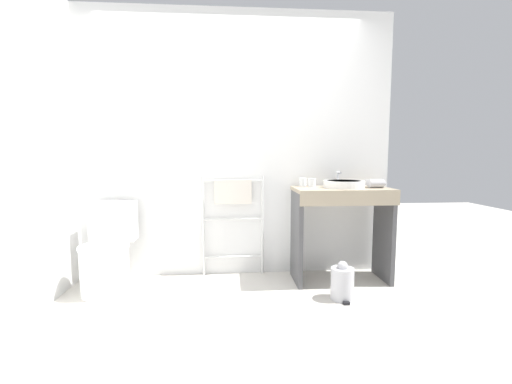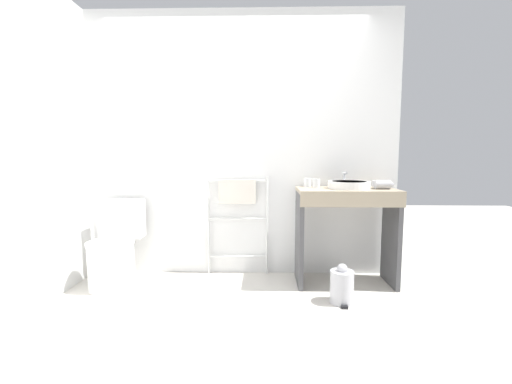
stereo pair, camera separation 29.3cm
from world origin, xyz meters
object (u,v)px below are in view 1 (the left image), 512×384
(towel_radiator, at_px, (233,204))
(sink_basin, at_px, (344,184))
(hair_dryer, at_px, (376,183))
(trash_bin, at_px, (342,283))
(cup_near_edge, at_px, (312,183))
(toilet, at_px, (107,255))
(cup_near_wall, at_px, (303,182))

(towel_radiator, bearing_deg, sink_basin, -11.31)
(hair_dryer, bearing_deg, sink_basin, 172.39)
(towel_radiator, bearing_deg, hair_dryer, -10.50)
(trash_bin, bearing_deg, cup_near_edge, 104.66)
(toilet, height_order, towel_radiator, towel_radiator)
(cup_near_wall, xyz_separation_m, trash_bin, (0.21, -0.60, -0.79))
(toilet, relative_size, sink_basin, 2.04)
(sink_basin, height_order, hair_dryer, hair_dryer)
(cup_near_wall, height_order, hair_dryer, cup_near_wall)
(towel_radiator, distance_m, sink_basin, 1.08)
(cup_near_edge, bearing_deg, hair_dryer, -12.50)
(cup_near_wall, bearing_deg, sink_basin, -23.73)
(toilet, distance_m, trash_bin, 2.04)
(sink_basin, distance_m, cup_near_edge, 0.30)
(toilet, bearing_deg, cup_near_edge, 5.76)
(cup_near_edge, xyz_separation_m, trash_bin, (0.14, -0.54, -0.79))
(sink_basin, relative_size, trash_bin, 1.18)
(cup_near_wall, height_order, cup_near_edge, cup_near_wall)
(toilet, relative_size, trash_bin, 2.40)
(sink_basin, relative_size, hair_dryer, 2.12)
(toilet, bearing_deg, sink_basin, 2.64)
(hair_dryer, bearing_deg, toilet, -178.60)
(hair_dryer, bearing_deg, cup_near_wall, 163.20)
(towel_radiator, height_order, hair_dryer, towel_radiator)
(toilet, relative_size, cup_near_edge, 9.65)
(sink_basin, relative_size, cup_near_wall, 4.59)
(cup_near_wall, xyz_separation_m, hair_dryer, (0.65, -0.20, -0.00))
(trash_bin, bearing_deg, cup_near_wall, 109.52)
(towel_radiator, bearing_deg, trash_bin, -36.21)
(towel_radiator, bearing_deg, cup_near_wall, -4.21)
(trash_bin, bearing_deg, hair_dryer, 42.99)
(sink_basin, height_order, cup_near_edge, cup_near_edge)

